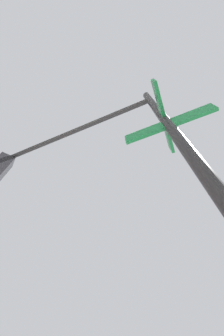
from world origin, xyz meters
TOP-DOWN VIEW (x-y plane):
  - traffic_signal_near at (-5.39, -5.97)m, footprint 3.25×2.47m

SIDE VIEW (x-z plane):
  - traffic_signal_near at x=-5.39m, z-range 1.14..6.58m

